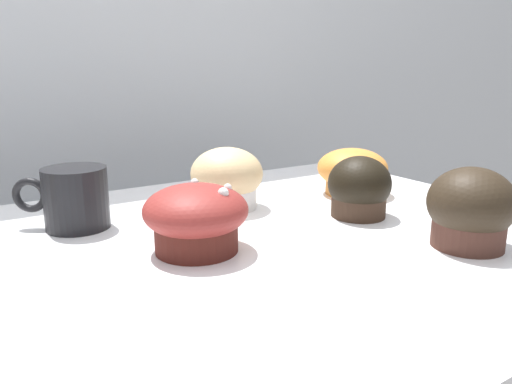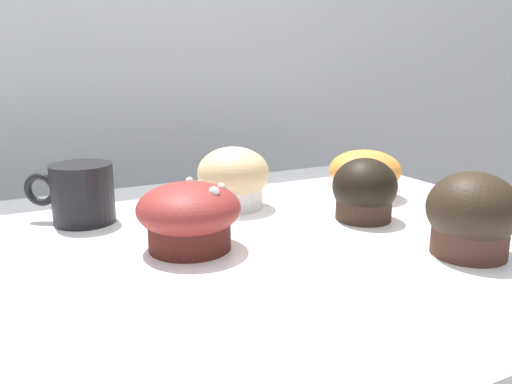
% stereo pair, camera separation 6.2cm
% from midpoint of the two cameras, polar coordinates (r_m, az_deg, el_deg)
% --- Properties ---
extents(wall_back, '(3.20, 0.10, 1.80)m').
position_cam_midpoint_polar(wall_back, '(1.13, -22.87, 1.00)').
color(wall_back, silver).
rests_on(wall_back, ground).
extents(muffin_front_center, '(0.11, 0.11, 0.08)m').
position_cam_midpoint_polar(muffin_front_center, '(0.55, -10.11, -2.90)').
color(muffin_front_center, '#4D1C16').
rests_on(muffin_front_center, display_counter).
extents(muffin_back_left, '(0.08, 0.08, 0.08)m').
position_cam_midpoint_polar(muffin_back_left, '(0.68, 9.08, 0.36)').
color(muffin_back_left, '#39271C').
rests_on(muffin_back_left, display_counter).
extents(muffin_front_left, '(0.11, 0.11, 0.07)m').
position_cam_midpoint_polar(muffin_front_left, '(0.79, 8.76, 2.31)').
color(muffin_front_left, '#C67A38').
rests_on(muffin_front_left, display_counter).
extents(muffin_front_right, '(0.10, 0.10, 0.09)m').
position_cam_midpoint_polar(muffin_front_right, '(0.59, 20.59, -1.93)').
color(muffin_front_right, '#482A21').
rests_on(muffin_front_right, display_counter).
extents(muffin_back_center, '(0.10, 0.10, 0.09)m').
position_cam_midpoint_polar(muffin_back_center, '(0.71, -5.86, 1.46)').
color(muffin_back_center, white).
rests_on(muffin_back_center, display_counter).
extents(coffee_cup, '(0.11, 0.09, 0.08)m').
position_cam_midpoint_polar(coffee_cup, '(0.67, -22.59, -0.52)').
color(coffee_cup, black).
rests_on(coffee_cup, display_counter).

